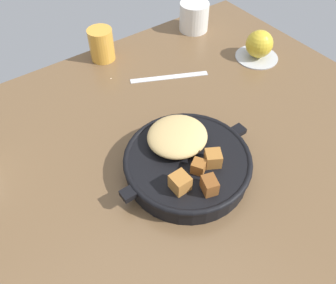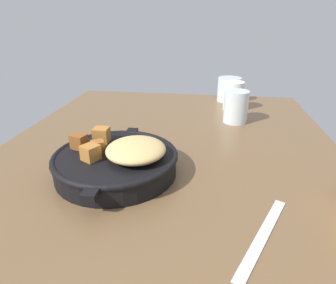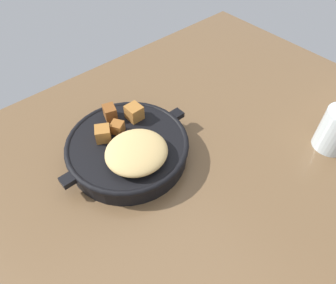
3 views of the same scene
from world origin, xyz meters
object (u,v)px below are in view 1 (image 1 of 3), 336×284
Objects in this scene: cast_iron_skillet at (186,160)px; juice_glass_amber at (101,45)px; butter_knife at (169,77)px; ceramic_mug_white at (194,17)px; red_apple at (259,44)px.

juice_glass_amber is at bearing 83.03° from cast_iron_skillet.
ceramic_mug_white is at bearing 62.48° from butter_knife.
ceramic_mug_white is at bearing 102.55° from red_apple.
cast_iron_skillet is at bearing -154.04° from red_apple.
red_apple is 0.36× the size of butter_knife.
cast_iron_skillet is at bearing -130.28° from ceramic_mug_white.
butter_knife is 24.97cm from ceramic_mug_white.
butter_knife is (-24.55, 6.81, -4.02)cm from red_apple.
ceramic_mug_white reaches higher than butter_knife.
red_apple is at bearing 25.96° from cast_iron_skillet.
cast_iron_skillet is 30.05cm from butter_knife.
red_apple is 0.84× the size of juice_glass_amber.
red_apple reaches higher than butter_knife.
red_apple is 0.85× the size of ceramic_mug_white.
butter_knife is at bearing 164.49° from red_apple.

